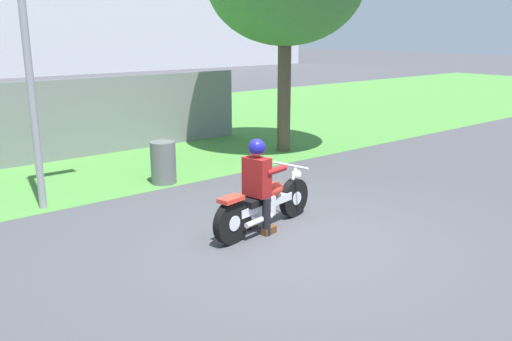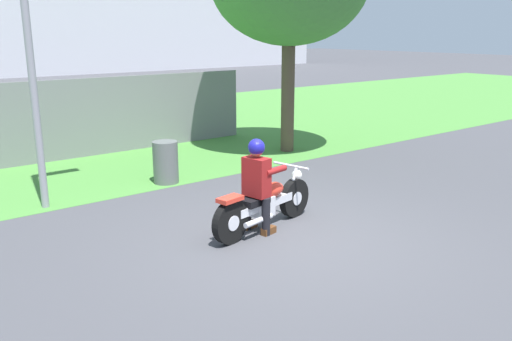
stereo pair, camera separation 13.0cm
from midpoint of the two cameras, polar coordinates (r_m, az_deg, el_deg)
ground at (r=7.58m, az=3.76°, el=-7.31°), size 120.00×120.00×0.00m
grass_verge at (r=15.51m, az=-20.47°, el=3.24°), size 60.00×12.00×0.01m
motorcycle_lead at (r=7.82m, az=0.50°, el=-3.62°), size 2.05×0.73×0.86m
rider_lead at (r=7.57m, az=-0.32°, el=-0.86°), size 0.61×0.53×1.38m
trash_can at (r=10.32m, az=-10.24°, el=0.83°), size 0.48×0.48×0.81m
fence_segment at (r=13.17m, az=-15.35°, el=5.72°), size 7.00×0.06×1.80m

